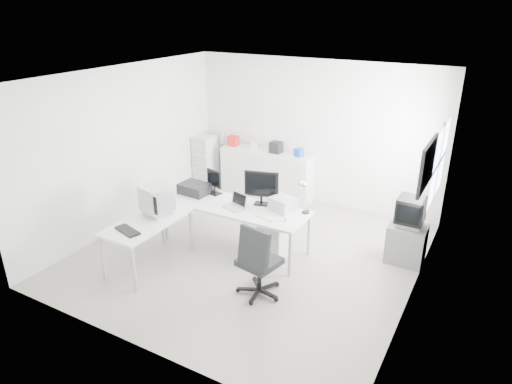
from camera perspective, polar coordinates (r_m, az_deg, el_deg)
The scene contains 30 objects.
floor at distance 7.42m, azimuth -0.76°, elevation -7.67°, with size 5.00×5.00×0.01m, color #B5B0A2.
ceiling at distance 6.47m, azimuth -0.89°, elevation 14.25°, with size 5.00×5.00×0.01m, color white.
back_wall at distance 8.97m, azimuth 7.24°, elevation 7.32°, with size 5.00×0.02×2.80m, color white.
left_wall at distance 8.30m, azimuth -16.02°, elevation 5.34°, with size 0.02×5.00×2.80m, color white.
right_wall at distance 6.06m, azimuth 20.13°, elevation -1.59°, with size 0.02×5.00×2.80m, color white.
window at distance 7.11m, azimuth 21.93°, elevation 3.42°, with size 0.02×1.20×1.10m, color white, non-canonical shape.
wall_picture at distance 5.98m, azimuth 20.65°, elevation 3.19°, with size 0.04×0.90×0.60m, color black, non-canonical shape.
main_desk at distance 7.44m, azimuth -2.64°, elevation -4.32°, with size 2.40×0.80×0.75m, color silver, non-canonical shape.
side_desk at distance 7.14m, azimuth -13.20°, elevation -6.20°, with size 0.70×1.40×0.75m, color silver, non-canonical shape.
drawer_pedestal at distance 7.21m, azimuth 2.35°, elevation -5.93°, with size 0.40×0.50×0.60m, color silver.
inkjet_printer at distance 7.76m, azimuth -7.66°, elevation 0.43°, with size 0.49×0.38×0.17m, color black.
lcd_monitor_small at distance 7.67m, azimuth -5.24°, elevation 1.21°, with size 0.33×0.19×0.41m, color black, non-canonical shape.
lcd_monitor_large at distance 7.20m, azimuth 0.68°, elevation 0.53°, with size 0.55×0.22×0.57m, color black, non-canonical shape.
laptop at distance 7.13m, azimuth -2.79°, elevation -1.19°, with size 0.36×0.37×0.24m, color #B7B7BA, non-canonical shape.
white_keyboard at distance 6.86m, azimuth 1.28°, elevation -3.17°, with size 0.38×0.12×0.02m, color silver.
white_mouse at distance 6.77m, azimuth 3.72°, elevation -3.36°, with size 0.06×0.06×0.06m, color silver.
laser_printer at distance 7.08m, azimuth 3.40°, elevation -1.51°, with size 0.36×0.31×0.21m, color #A4A4A4.
desk_lamp at distance 6.97m, azimuth 6.30°, elevation -0.89°, with size 0.15×0.15×0.46m, color silver, non-canonical shape.
crt_monitor at distance 7.05m, azimuth -12.28°, elevation -1.23°, with size 0.36×0.36×0.41m, color #B7B7BA, non-canonical shape.
black_keyboard at distance 6.71m, azimuth -15.76°, elevation -4.67°, with size 0.43×0.17×0.03m, color black.
office_chair at distance 6.20m, azimuth 0.44°, elevation -8.29°, with size 0.64×0.64×1.11m, color #26292B, non-canonical shape.
tv_cabinet at distance 7.44m, azimuth 18.26°, elevation -6.15°, with size 0.56×0.46×0.61m, color slate.
crt_tv at distance 7.21m, azimuth 18.77°, elevation -2.45°, with size 0.50×0.48×0.45m, color black, non-canonical shape.
sideboard at distance 9.38m, azimuth 1.36°, elevation 2.31°, with size 1.94×0.49×0.97m, color silver.
clutter_box_a at distance 9.58m, azimuth -2.86°, elevation 6.41°, with size 0.20×0.18×0.20m, color red.
clutter_box_b at distance 9.34m, azimuth -0.24°, elevation 5.78°, with size 0.13×0.11×0.13m, color silver.
clutter_box_c at distance 9.10m, azimuth 2.52°, elevation 5.61°, with size 0.22×0.20×0.22m, color black.
clutter_box_d at distance 8.91m, azimuth 5.39°, elevation 4.94°, with size 0.16×0.14×0.16m, color blue.
clutter_bottle at distance 9.76m, azimuth -4.25°, elevation 6.75°, with size 0.07×0.07×0.22m, color silver.
filing_cabinet at distance 9.90m, azimuth -6.30°, elevation 3.73°, with size 0.39×0.46×1.11m, color silver.
Camera 1 is at (3.21, -5.54, 3.75)m, focal length 32.00 mm.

